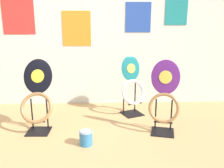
% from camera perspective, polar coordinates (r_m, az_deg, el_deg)
% --- Properties ---
extents(wall_back, '(8.00, 0.07, 2.60)m').
position_cam_1_polar(wall_back, '(4.08, -7.71, 13.32)').
color(wall_back, silver).
rests_on(wall_back, ground_plane).
extents(toilet_seat_display_teal_sax, '(0.42, 0.37, 0.87)m').
position_cam_1_polar(toilet_seat_display_teal_sax, '(3.67, 4.67, -0.77)').
color(toilet_seat_display_teal_sax, black).
rests_on(toilet_seat_display_teal_sax, ground_plane).
extents(toilet_seat_display_purple_note, '(0.40, 0.34, 0.92)m').
position_cam_1_polar(toilet_seat_display_purple_note, '(3.12, 11.85, -3.84)').
color(toilet_seat_display_purple_note, black).
rests_on(toilet_seat_display_purple_note, ground_plane).
extents(toilet_seat_display_jazz_black, '(0.41, 0.38, 0.90)m').
position_cam_1_polar(toilet_seat_display_jazz_black, '(3.24, -16.74, -3.44)').
color(toilet_seat_display_jazz_black, black).
rests_on(toilet_seat_display_jazz_black, ground_plane).
extents(paint_can, '(0.15, 0.15, 0.17)m').
position_cam_1_polar(paint_can, '(2.90, -5.98, -12.04)').
color(paint_can, teal).
rests_on(paint_can, ground_plane).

